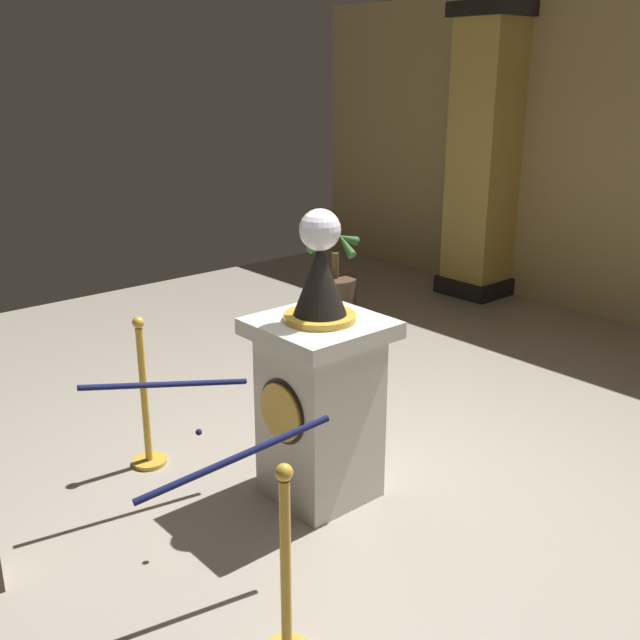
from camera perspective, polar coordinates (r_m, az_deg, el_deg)
name	(u,v)px	position (r m, az deg, el deg)	size (l,w,h in m)	color
ground_plane	(363,485)	(5.04, 3.33, -12.44)	(10.60, 10.60, 0.00)	#9E9384
pedestal_clock	(320,389)	(4.61, -0.03, -5.31)	(0.73, 0.73, 1.84)	beige
stanchion_near	(146,414)	(5.24, -13.17, -6.99)	(0.24, 0.24, 1.07)	gold
stanchion_far	(286,593)	(3.59, -2.60, -20.14)	(0.24, 0.24, 1.01)	gold
velvet_rope	(198,418)	(4.17, -9.31, -7.36)	(1.25, 1.23, 0.22)	#141947
column_left	(485,157)	(9.05, 12.49, 12.08)	(0.77, 0.77, 3.30)	black
potted_palm_left	(335,291)	(8.10, 1.12, 2.20)	(0.68, 0.69, 1.02)	#4C3828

